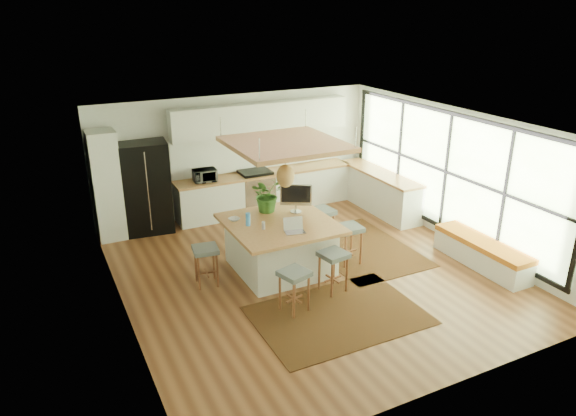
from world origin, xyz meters
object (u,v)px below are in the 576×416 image
stool_left_side (206,266)px  laptop (295,226)px  microwave (205,174)px  fridge (146,189)px  island (280,246)px  stool_near_right (333,272)px  stool_right_back (321,230)px  stool_right_front (348,245)px  island_plant (267,198)px  stool_near_left (294,291)px  monitor (296,199)px

stool_left_side → laptop: size_ratio=1.95×
stool_left_side → microwave: bearing=71.6°
fridge → island: size_ratio=1.05×
stool_near_right → fridge: bearing=118.7°
stool_near_right → stool_right_back: bearing=66.9°
stool_right_front → stool_left_side: 2.65m
stool_right_back → microwave: 2.89m
fridge → stool_near_right: bearing=-54.8°
fridge → stool_right_back: (2.87, -2.34, -0.57)m
fridge → island: bearing=-52.5°
stool_right_front → island_plant: size_ratio=1.10×
stool_right_back → island: bearing=-155.2°
stool_left_side → stool_right_back: bearing=10.6°
stool_near_left → stool_right_back: 2.47m
island → monitor: monitor is taller
stool_near_left → island_plant: 2.19m
laptop → monitor: bearing=73.5°
island → stool_right_front: (1.25, -0.34, -0.11)m
fridge → stool_left_side: bearing=-76.5°
stool_left_side → laptop: laptop is taller
island → stool_near_left: island is taller
stool_near_right → laptop: size_ratio=2.00×
stool_right_front → laptop: 1.42m
stool_right_front → microwave: 3.66m
stool_near_right → stool_right_back: stool_right_back is taller
island → stool_left_side: bearing=177.6°
stool_near_left → laptop: 1.19m
stool_right_back → stool_near_right: bearing=-113.1°
monitor → island: bearing=-117.1°
laptop → monitor: size_ratio=0.60×
island → stool_left_side: island is taller
stool_right_back → microwave: bearing=125.1°
stool_near_right → stool_right_back: 1.78m
stool_near_left → stool_near_right: bearing=17.4°
island → stool_near_left: (-0.42, -1.38, -0.11)m
fridge → laptop: (1.75, -3.39, 0.12)m
stool_near_right → microwave: microwave is taller
fridge → stool_right_front: fridge is taller
island_plant → stool_near_right: bearing=-75.8°
stool_near_right → stool_left_side: (-1.83, 1.16, 0.00)m
stool_right_front → island_plant: bearing=142.8°
stool_right_front → monitor: (-0.77, 0.64, 0.83)m
fridge → monitor: bearing=-43.0°
stool_near_left → microwave: microwave is taller
stool_near_left → laptop: (0.45, 0.86, 0.70)m
fridge → monitor: fridge is taller
laptop → stool_near_left: bearing=-105.7°
stool_near_left → stool_right_front: (1.67, 1.04, 0.00)m
stool_right_back → monitor: (-0.67, -0.23, 0.83)m
stool_right_back → stool_left_side: 2.57m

